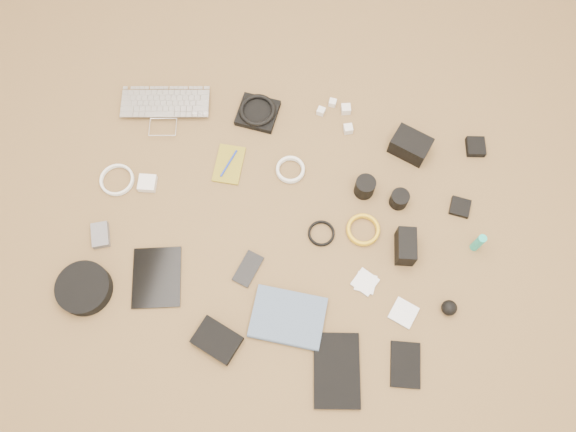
% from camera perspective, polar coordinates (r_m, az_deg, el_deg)
% --- Properties ---
extents(laptop, '(0.39, 0.31, 0.03)m').
position_cam_1_polar(laptop, '(2.24, -12.42, 10.06)').
color(laptop, silver).
rests_on(laptop, ground).
extents(headphone_pouch, '(0.15, 0.15, 0.03)m').
position_cam_1_polar(headphone_pouch, '(2.20, -3.10, 10.41)').
color(headphone_pouch, black).
rests_on(headphone_pouch, ground).
extents(headphones, '(0.18, 0.18, 0.02)m').
position_cam_1_polar(headphones, '(2.18, -3.12, 10.70)').
color(headphones, black).
rests_on(headphones, headphone_pouch).
extents(charger_a, '(0.03, 0.03, 0.03)m').
position_cam_1_polar(charger_a, '(2.20, 3.37, 10.58)').
color(charger_a, silver).
rests_on(charger_a, ground).
extents(charger_b, '(0.03, 0.03, 0.03)m').
position_cam_1_polar(charger_b, '(2.23, 4.55, 11.40)').
color(charger_b, silver).
rests_on(charger_b, ground).
extents(charger_c, '(0.04, 0.04, 0.03)m').
position_cam_1_polar(charger_c, '(2.21, 5.90, 10.75)').
color(charger_c, silver).
rests_on(charger_c, ground).
extents(charger_d, '(0.04, 0.04, 0.03)m').
position_cam_1_polar(charger_d, '(2.17, 6.12, 8.79)').
color(charger_d, silver).
rests_on(charger_d, ground).
extents(dslr_camera, '(0.16, 0.13, 0.08)m').
position_cam_1_polar(dslr_camera, '(2.15, 12.32, 7.02)').
color(dslr_camera, black).
rests_on(dslr_camera, ground).
extents(lens_pouch, '(0.08, 0.09, 0.03)m').
position_cam_1_polar(lens_pouch, '(2.24, 18.52, 6.69)').
color(lens_pouch, black).
rests_on(lens_pouch, ground).
extents(notebook_olive, '(0.11, 0.16, 0.01)m').
position_cam_1_polar(notebook_olive, '(2.11, -6.02, 5.25)').
color(notebook_olive, olive).
rests_on(notebook_olive, ground).
extents(pen_blue, '(0.04, 0.12, 0.01)m').
position_cam_1_polar(pen_blue, '(2.11, -6.04, 5.34)').
color(pen_blue, '#152CAB').
rests_on(pen_blue, notebook_olive).
extents(cable_white_a, '(0.14, 0.14, 0.01)m').
position_cam_1_polar(cable_white_a, '(2.09, 0.24, 4.66)').
color(cable_white_a, white).
rests_on(cable_white_a, ground).
extents(lens_a, '(0.09, 0.09, 0.08)m').
position_cam_1_polar(lens_a, '(2.04, 7.81, 2.94)').
color(lens_a, black).
rests_on(lens_a, ground).
extents(lens_b, '(0.08, 0.08, 0.06)m').
position_cam_1_polar(lens_b, '(2.06, 11.24, 1.70)').
color(lens_b, black).
rests_on(lens_b, ground).
extents(card_reader, '(0.07, 0.07, 0.02)m').
position_cam_1_polar(card_reader, '(2.12, 17.07, 0.87)').
color(card_reader, black).
rests_on(card_reader, ground).
extents(power_brick, '(0.07, 0.07, 0.03)m').
position_cam_1_polar(power_brick, '(2.12, -14.10, 3.25)').
color(power_brick, silver).
rests_on(power_brick, ground).
extents(cable_white_b, '(0.16, 0.16, 0.01)m').
position_cam_1_polar(cable_white_b, '(2.17, -16.95, 3.48)').
color(cable_white_b, white).
rests_on(cable_white_b, ground).
extents(cable_black, '(0.11, 0.11, 0.01)m').
position_cam_1_polar(cable_black, '(2.00, 3.40, -1.81)').
color(cable_black, black).
rests_on(cable_black, ground).
extents(cable_yellow, '(0.14, 0.14, 0.01)m').
position_cam_1_polar(cable_yellow, '(2.02, 7.61, -1.46)').
color(cable_yellow, gold).
rests_on(cable_yellow, ground).
extents(flash, '(0.08, 0.13, 0.09)m').
position_cam_1_polar(flash, '(1.98, 11.86, -3.04)').
color(flash, black).
rests_on(flash, ground).
extents(lens_cleaner, '(0.04, 0.04, 0.10)m').
position_cam_1_polar(lens_cleaner, '(2.05, 18.76, -2.59)').
color(lens_cleaner, '#1AAE9A').
rests_on(lens_cleaner, ground).
extents(battery_charger, '(0.09, 0.11, 0.03)m').
position_cam_1_polar(battery_charger, '(2.10, -18.52, -1.84)').
color(battery_charger, '#5E5E63').
rests_on(battery_charger, ground).
extents(tablet, '(0.22, 0.25, 0.01)m').
position_cam_1_polar(tablet, '(2.00, -13.18, -6.09)').
color(tablet, black).
rests_on(tablet, ground).
extents(phone, '(0.09, 0.13, 0.01)m').
position_cam_1_polar(phone, '(1.96, -4.07, -5.38)').
color(phone, black).
rests_on(phone, ground).
extents(filter_case_left, '(0.10, 0.10, 0.01)m').
position_cam_1_polar(filter_case_left, '(1.97, 7.82, -6.67)').
color(filter_case_left, silver).
rests_on(filter_case_left, ground).
extents(filter_case_mid, '(0.07, 0.07, 0.01)m').
position_cam_1_polar(filter_case_mid, '(1.97, 7.88, -6.75)').
color(filter_case_mid, silver).
rests_on(filter_case_mid, ground).
extents(filter_case_right, '(0.10, 0.10, 0.01)m').
position_cam_1_polar(filter_case_right, '(1.96, 11.65, -9.62)').
color(filter_case_right, silver).
rests_on(filter_case_right, ground).
extents(air_blower, '(0.07, 0.07, 0.05)m').
position_cam_1_polar(air_blower, '(1.98, 16.06, -8.96)').
color(air_blower, black).
rests_on(air_blower, ground).
extents(headphone_case, '(0.21, 0.21, 0.05)m').
position_cam_1_polar(headphone_case, '(2.04, -20.01, -6.91)').
color(headphone_case, black).
rests_on(headphone_case, ground).
extents(drive_case, '(0.17, 0.14, 0.04)m').
position_cam_1_polar(drive_case, '(1.91, -7.22, -12.41)').
color(drive_case, black).
rests_on(drive_case, ground).
extents(paperback, '(0.25, 0.19, 0.02)m').
position_cam_1_polar(paperback, '(1.90, -0.57, -12.90)').
color(paperback, '#465A76').
rests_on(paperback, ground).
extents(notebook_black_a, '(0.20, 0.27, 0.02)m').
position_cam_1_polar(notebook_black_a, '(1.90, 4.98, -15.35)').
color(notebook_black_a, black).
rests_on(notebook_black_a, ground).
extents(notebook_black_b, '(0.12, 0.16, 0.01)m').
position_cam_1_polar(notebook_black_b, '(1.94, 11.84, -14.56)').
color(notebook_black_b, black).
rests_on(notebook_black_b, ground).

